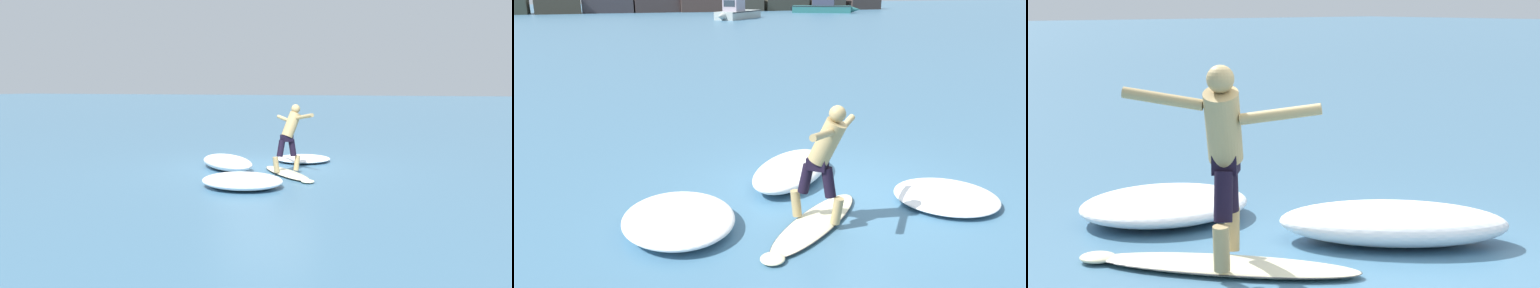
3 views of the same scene
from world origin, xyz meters
TOP-DOWN VIEW (x-y plane):
  - ground_plane at (0.00, 0.00)m, footprint 200.00×200.00m
  - surfboard at (-0.86, -0.80)m, footprint 2.13×1.85m
  - surfer at (-0.75, -0.84)m, footprint 1.15×1.18m
  - wave_foam_at_tail at (-2.61, -0.27)m, footprint 1.55×1.79m
  - wave_foam_at_nose at (1.37, -0.69)m, footprint 2.12×2.12m
  - wave_foam_beside at (-0.54, 0.89)m, footprint 2.18×2.20m

SIDE VIEW (x-z plane):
  - ground_plane at x=0.00m, z-range 0.00..0.00m
  - surfboard at x=-0.86m, z-range -0.07..0.15m
  - wave_foam_at_nose at x=1.37m, z-range 0.00..0.17m
  - wave_foam_at_tail at x=-2.61m, z-range 0.00..0.30m
  - wave_foam_beside at x=-0.54m, z-range 0.00..0.37m
  - surfer at x=-0.75m, z-range 0.23..1.85m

